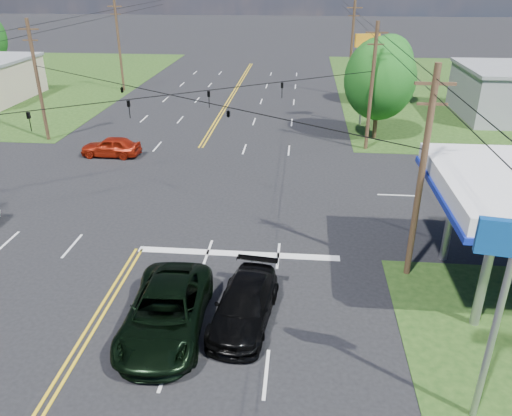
# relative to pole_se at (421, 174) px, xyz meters

# --- Properties ---
(ground) EXTENTS (280.00, 280.00, 0.00)m
(ground) POSITION_rel_pole_se_xyz_m (-13.00, 9.00, -4.92)
(ground) COLOR black
(ground) RESTS_ON ground
(stop_bar) EXTENTS (10.00, 0.50, 0.02)m
(stop_bar) POSITION_rel_pole_se_xyz_m (-8.00, 1.00, -4.92)
(stop_bar) COLOR silver
(stop_bar) RESTS_ON ground
(pole_se) EXTENTS (1.60, 0.28, 9.50)m
(pole_se) POSITION_rel_pole_se_xyz_m (0.00, 0.00, 0.00)
(pole_se) COLOR #402A1B
(pole_se) RESTS_ON ground
(pole_nw) EXTENTS (1.60, 0.28, 9.50)m
(pole_nw) POSITION_rel_pole_se_xyz_m (-26.00, 18.00, 0.00)
(pole_nw) COLOR #402A1B
(pole_nw) RESTS_ON ground
(pole_ne) EXTENTS (1.60, 0.28, 9.50)m
(pole_ne) POSITION_rel_pole_se_xyz_m (0.00, 18.00, 0.00)
(pole_ne) COLOR #402A1B
(pole_ne) RESTS_ON ground
(pole_left_far) EXTENTS (1.60, 0.28, 10.00)m
(pole_left_far) POSITION_rel_pole_se_xyz_m (-26.00, 37.00, 0.25)
(pole_left_far) COLOR #402A1B
(pole_left_far) RESTS_ON ground
(pole_right_far) EXTENTS (1.60, 0.28, 10.00)m
(pole_right_far) POSITION_rel_pole_se_xyz_m (0.00, 37.00, 0.25)
(pole_right_far) COLOR #402A1B
(pole_right_far) RESTS_ON ground
(span_wire_signals) EXTENTS (26.00, 18.00, 1.13)m
(span_wire_signals) POSITION_rel_pole_se_xyz_m (-13.00, 9.00, 1.08)
(span_wire_signals) COLOR black
(span_wire_signals) RESTS_ON ground
(power_lines) EXTENTS (26.04, 100.00, 0.64)m
(power_lines) POSITION_rel_pole_se_xyz_m (-13.00, 7.00, 3.68)
(power_lines) COLOR black
(power_lines) RESTS_ON ground
(tree_right_a) EXTENTS (5.70, 5.70, 8.18)m
(tree_right_a) POSITION_rel_pole_se_xyz_m (1.00, 21.00, -0.05)
(tree_right_a) COLOR #402A1B
(tree_right_a) RESTS_ON ground
(tree_right_b) EXTENTS (4.94, 4.94, 7.09)m
(tree_right_b) POSITION_rel_pole_se_xyz_m (3.50, 33.00, -0.70)
(tree_right_b) COLOR #402A1B
(tree_right_b) RESTS_ON ground
(pickup_dkgreen) EXTENTS (3.19, 6.46, 1.76)m
(pickup_dkgreen) POSITION_rel_pole_se_xyz_m (-10.00, -5.01, -4.03)
(pickup_dkgreen) COLOR black
(pickup_dkgreen) RESTS_ON ground
(suv_black) EXTENTS (2.74, 5.46, 1.52)m
(suv_black) POSITION_rel_pole_se_xyz_m (-7.07, -4.12, -4.15)
(suv_black) COLOR black
(suv_black) RESTS_ON ground
(sedan_red) EXTENTS (4.45, 1.88, 1.50)m
(sedan_red) POSITION_rel_pole_se_xyz_m (-19.30, 14.50, -4.16)
(sedan_red) COLOR maroon
(sedan_red) RESTS_ON ground
(sedan_far) EXTENTS (4.87, 2.49, 1.35)m
(sedan_far) POSITION_rel_pole_se_xyz_m (8.68, 14.50, -4.24)
(sedan_far) COLOR #B9B9BE
(sedan_far) RESTS_ON ground
(polesign_se) EXTENTS (2.05, 0.58, 6.93)m
(polesign_se) POSITION_rel_pole_se_xyz_m (0.61, -8.16, 0.41)
(polesign_se) COLOR #A5A5AA
(polesign_se) RESTS_ON ground
(polesign_ne) EXTENTS (2.17, 0.84, 7.95)m
(polesign_ne) POSITION_rel_pole_se_xyz_m (0.20, 24.95, 1.26)
(polesign_ne) COLOR #A5A5AA
(polesign_ne) RESTS_ON ground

